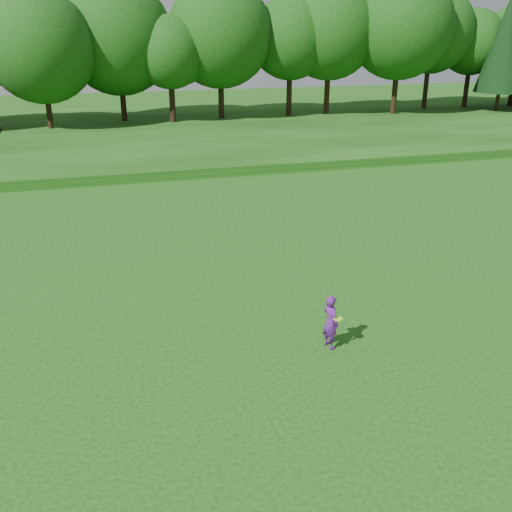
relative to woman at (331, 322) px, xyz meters
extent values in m
plane|color=#17430C|center=(-0.94, 0.68, -0.78)|extent=(140.00, 140.00, 0.00)
cube|color=#17430C|center=(-0.94, 34.68, -0.48)|extent=(130.00, 30.00, 0.60)
cube|color=gray|center=(-0.94, 20.68, -0.76)|extent=(130.00, 1.60, 0.04)
imported|color=#5A1B7B|center=(0.00, 0.00, 0.00)|extent=(0.50, 0.65, 1.57)
cylinder|color=#9DFF28|center=(0.12, -0.20, 0.18)|extent=(0.27, 0.27, 0.04)
camera|label=1|loc=(-5.77, -12.79, 7.53)|focal=40.00mm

